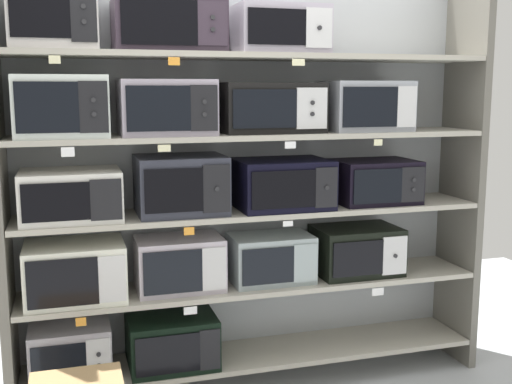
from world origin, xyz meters
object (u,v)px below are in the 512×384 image
at_px(microwave_16, 278,30).
at_px(microwave_11, 166,107).
at_px(microwave_4, 271,258).
at_px(microwave_8, 282,184).
at_px(microwave_9, 374,181).
at_px(microwave_10, 61,106).
at_px(microwave_7, 181,185).
at_px(microwave_14, 53,17).
at_px(microwave_12, 271,108).
at_px(microwave_13, 365,106).
at_px(microwave_0, 70,351).
at_px(microwave_2, 75,271).
at_px(microwave_1, 172,339).
at_px(microwave_6, 71,195).
at_px(microwave_5, 357,250).
at_px(microwave_15, 168,26).
at_px(microwave_3, 179,264).

bearing_deg(microwave_16, microwave_11, -179.97).
xyz_separation_m(microwave_4, microwave_8, (0.07, -0.00, 0.45)).
xyz_separation_m(microwave_9, microwave_10, (-1.82, -0.00, 0.47)).
height_order(microwave_7, microwave_14, microwave_14).
bearing_deg(microwave_8, microwave_10, -179.99).
bearing_deg(microwave_16, microwave_12, -179.86).
distance_m(microwave_13, microwave_16, 0.70).
distance_m(microwave_0, microwave_2, 0.46).
height_order(microwave_9, microwave_10, microwave_10).
height_order(microwave_1, microwave_2, microwave_2).
bearing_deg(microwave_14, microwave_6, -0.07).
bearing_deg(microwave_7, microwave_1, -179.89).
bearing_deg(microwave_11, microwave_5, 0.01).
xyz_separation_m(microwave_1, microwave_11, (-0.00, -0.00, 1.34)).
bearing_deg(microwave_11, microwave_7, 0.21).
bearing_deg(microwave_10, microwave_6, 0.48).
height_order(microwave_1, microwave_14, microwave_14).
relative_size(microwave_4, microwave_6, 0.92).
height_order(microwave_0, microwave_14, microwave_14).
xyz_separation_m(microwave_0, microwave_10, (0.02, -0.00, 1.35)).
height_order(microwave_5, microwave_11, microwave_11).
xyz_separation_m(microwave_7, microwave_15, (-0.05, -0.00, 0.86)).
distance_m(microwave_2, microwave_15, 1.42).
xyz_separation_m(microwave_1, microwave_12, (0.60, 0.00, 1.33)).
xyz_separation_m(microwave_0, microwave_13, (1.76, -0.00, 1.34)).
bearing_deg(microwave_10, microwave_14, 179.14).
bearing_deg(microwave_5, microwave_14, 180.00).
bearing_deg(microwave_2, microwave_1, 0.02).
xyz_separation_m(microwave_11, microwave_16, (0.65, 0.00, 0.43)).
bearing_deg(microwave_12, microwave_14, 179.99).
relative_size(microwave_6, microwave_15, 0.90).
distance_m(microwave_0, microwave_7, 1.11).
xyz_separation_m(microwave_0, microwave_8, (1.24, -0.00, 0.89)).
xyz_separation_m(microwave_3, microwave_5, (1.11, 0.00, -0.01)).
distance_m(microwave_4, microwave_9, 0.80).
bearing_deg(microwave_16, microwave_7, -180.00).
bearing_deg(microwave_13, microwave_15, -179.99).
relative_size(microwave_8, microwave_15, 0.93).
bearing_deg(microwave_11, microwave_14, 179.97).
xyz_separation_m(microwave_2, microwave_13, (1.71, 0.00, 0.88)).
bearing_deg(microwave_5, microwave_4, -179.99).
distance_m(microwave_5, microwave_10, 1.94).
bearing_deg(microwave_1, microwave_10, -179.99).
height_order(microwave_8, microwave_10, microwave_10).
distance_m(microwave_3, microwave_15, 1.32).
distance_m(microwave_2, microwave_11, 1.02).
distance_m(microwave_14, microwave_15, 0.59).
distance_m(microwave_0, microwave_9, 2.04).
height_order(microwave_0, microwave_9, microwave_9).
bearing_deg(microwave_13, microwave_1, 180.00).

